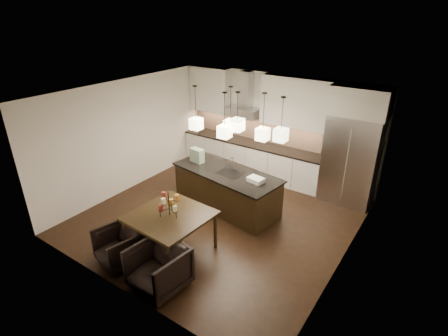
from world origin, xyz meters
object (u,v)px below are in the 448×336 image
Objects in this scene: refrigerator at (351,160)px; dining_table at (171,233)px; island_body at (227,190)px; armchair_right at (158,268)px; armchair_left at (119,246)px.

dining_table is at bearing -119.27° from refrigerator.
armchair_right is (0.55, -2.83, -0.04)m from island_body.
island_body reaches higher than armchair_right.
island_body is 2.88m from armchair_right.
island_body is 1.98m from dining_table.
island_body is at bearing 94.90° from dining_table.
refrigerator is at bearing 48.66° from island_body.
armchair_right is at bearing 10.29° from armchair_left.
island_body is at bearing 106.95° from armchair_right.
island_body is 1.83× the size of dining_table.
island_body is (-2.23, -1.89, -0.64)m from refrigerator.
dining_table is (0.06, -1.98, -0.03)m from island_body.
dining_table is at bearing -79.91° from island_body.
armchair_right is (1.05, -0.06, 0.05)m from armchair_left.
refrigerator is at bearing 63.95° from dining_table.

